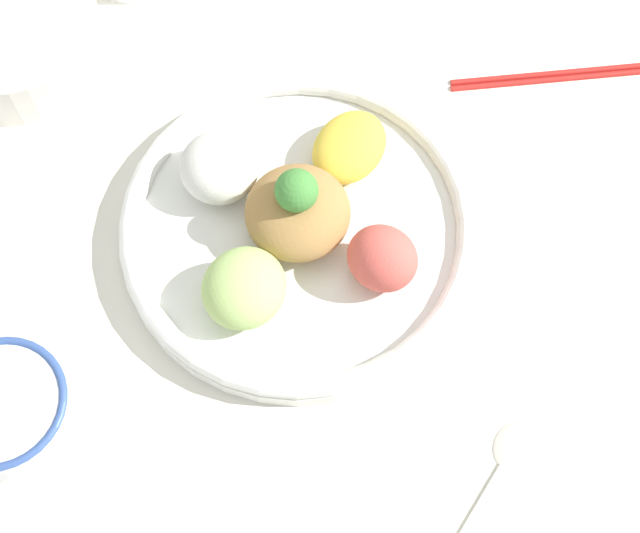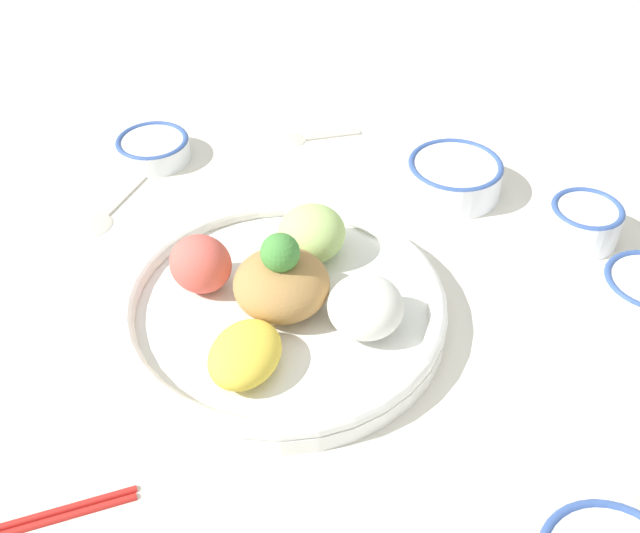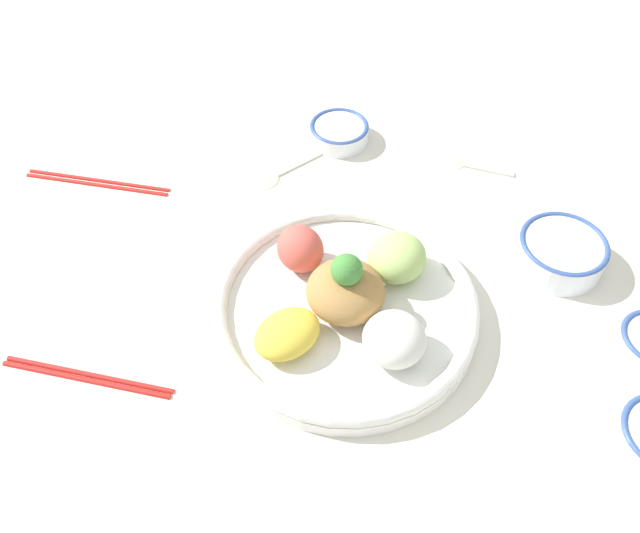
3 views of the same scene
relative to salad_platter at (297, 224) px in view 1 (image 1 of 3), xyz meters
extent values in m
plane|color=silver|center=(0.00, -0.01, -0.03)|extent=(2.40, 2.40, 0.00)
cylinder|color=white|center=(0.00, 0.00, -0.02)|extent=(0.34, 0.34, 0.02)
torus|color=white|center=(0.00, 0.00, 0.00)|extent=(0.34, 0.34, 0.02)
ellipsoid|color=#B7DB7A|center=(0.08, 0.04, 0.02)|extent=(0.10, 0.10, 0.06)
ellipsoid|color=#E55B51|center=(-0.04, 0.08, 0.03)|extent=(0.08, 0.08, 0.06)
ellipsoid|color=yellow|center=(-0.08, -0.04, 0.01)|extent=(0.10, 0.09, 0.04)
ellipsoid|color=white|center=(0.03, -0.08, 0.02)|extent=(0.10, 0.10, 0.06)
ellipsoid|color=#AD7F47|center=(0.00, 0.00, 0.02)|extent=(0.10, 0.10, 0.06)
sphere|color=#478E3D|center=(0.00, 0.00, 0.07)|extent=(0.04, 0.04, 0.04)
cylinder|color=white|center=(0.31, 0.01, -0.01)|extent=(0.12, 0.12, 0.04)
cylinder|color=silver|center=(0.13, -0.35, 0.00)|extent=(0.19, 0.19, 0.06)
ellipsoid|color=#B27F47|center=(0.13, -0.35, 0.02)|extent=(0.16, 0.16, 0.02)
cylinder|color=red|center=(-0.32, 0.00, -0.02)|extent=(0.20, 0.11, 0.01)
cylinder|color=red|center=(-0.33, -0.01, -0.02)|extent=(0.20, 0.11, 0.01)
cube|color=beige|center=(0.02, 0.31, -0.02)|extent=(0.09, 0.05, 0.01)
ellipsoid|color=beige|center=(-0.05, 0.28, -0.02)|extent=(0.06, 0.06, 0.01)
camera|label=1|loc=(0.19, 0.33, 0.75)|focal=50.00mm
camera|label=2|loc=(-0.38, -0.41, 0.54)|focal=42.00mm
camera|label=3|loc=(-0.16, -0.45, 0.64)|focal=35.00mm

